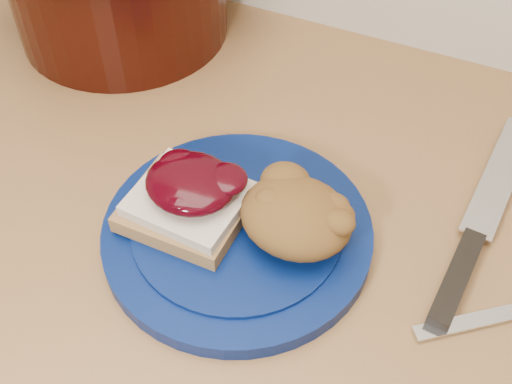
% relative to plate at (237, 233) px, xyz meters
% --- Properties ---
extents(plate, '(0.28, 0.28, 0.02)m').
position_rel_plate_xyz_m(plate, '(0.00, 0.00, 0.00)').
color(plate, '#05164C').
rests_on(plate, wood_countertop).
extents(sandwich, '(0.11, 0.09, 0.05)m').
position_rel_plate_xyz_m(sandwich, '(-0.05, -0.01, 0.04)').
color(sandwich, olive).
rests_on(sandwich, plate).
extents(stuffing_mound, '(0.11, 0.10, 0.05)m').
position_rel_plate_xyz_m(stuffing_mound, '(0.05, 0.01, 0.04)').
color(stuffing_mound, brown).
rests_on(stuffing_mound, plate).
extents(chef_knife, '(0.05, 0.29, 0.02)m').
position_rel_plate_xyz_m(chef_knife, '(0.20, 0.07, 0.00)').
color(chef_knife, black).
rests_on(chef_knife, wood_countertop).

